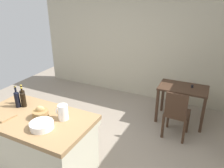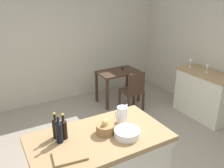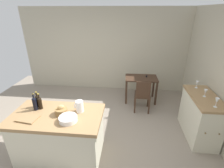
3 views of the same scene
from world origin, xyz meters
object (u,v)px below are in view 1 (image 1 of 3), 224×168
object	(u,v)px
pitcher	(63,112)
wine_bottle_green	(17,99)
cutting_board	(3,115)
bread_basket	(41,114)
writing_desk	(183,93)
wine_bottle_dark	(23,99)
wash_bowl	(42,125)
wine_bottle_amber	(23,96)
island_table	(39,142)
wooden_chair	(176,113)

from	to	relation	value
pitcher	wine_bottle_green	size ratio (longest dim) A/B	0.77
wine_bottle_green	cutting_board	bearing A→B (deg)	-88.20
pitcher	bread_basket	size ratio (longest dim) A/B	1.21
writing_desk	wine_bottle_dark	bearing A→B (deg)	-132.93
pitcher	wine_bottle_dark	world-z (taller)	wine_bottle_dark
wash_bowl	wine_bottle_amber	world-z (taller)	wine_bottle_amber
writing_desk	bread_basket	distance (m)	2.66
island_table	wine_bottle_green	world-z (taller)	wine_bottle_green
bread_basket	wine_bottle_amber	bearing A→B (deg)	159.47
bread_basket	cutting_board	bearing A→B (deg)	-158.54
wash_bowl	bread_basket	distance (m)	0.25
island_table	wine_bottle_green	size ratio (longest dim) A/B	4.76
island_table	wine_bottle_green	distance (m)	0.68
wooden_chair	wash_bowl	xyz separation A→B (m)	(-1.31, -1.77, 0.43)
wash_bowl	wine_bottle_dark	xyz separation A→B (m)	(-0.61, 0.31, 0.08)
pitcher	wine_bottle_amber	world-z (taller)	wine_bottle_amber
wine_bottle_green	wine_bottle_amber	bearing A→B (deg)	92.99
pitcher	wine_bottle_dark	bearing A→B (deg)	177.93
writing_desk	pitcher	bearing A→B (deg)	-119.79
island_table	bread_basket	bearing A→B (deg)	14.75
wooden_chair	wine_bottle_green	size ratio (longest dim) A/B	2.77
cutting_board	wine_bottle_amber	size ratio (longest dim) A/B	1.06
pitcher	cutting_board	bearing A→B (deg)	-159.14
wash_bowl	island_table	bearing A→B (deg)	149.95
cutting_board	island_table	bearing A→B (deg)	22.83
island_table	bread_basket	size ratio (longest dim) A/B	7.50
writing_desk	wash_bowl	distance (m)	2.72
wash_bowl	bread_basket	xyz separation A→B (m)	(-0.18, 0.18, 0.02)
pitcher	wine_bottle_green	distance (m)	0.79
wooden_chair	wine_bottle_dark	world-z (taller)	wine_bottle_dark
writing_desk	bread_basket	size ratio (longest dim) A/B	4.43
island_table	bread_basket	world-z (taller)	bread_basket
cutting_board	wine_bottle_dark	size ratio (longest dim) A/B	1.07
wooden_chair	bread_basket	bearing A→B (deg)	-133.01
island_table	cutting_board	distance (m)	0.60
writing_desk	island_table	bearing A→B (deg)	-125.35
island_table	wooden_chair	bearing A→B (deg)	45.78
bread_basket	wine_bottle_amber	size ratio (longest dim) A/B	0.69
island_table	wooden_chair	size ratio (longest dim) A/B	1.72
pitcher	wooden_chair	bearing A→B (deg)	51.17
cutting_board	wash_bowl	bearing A→B (deg)	1.45
bread_basket	pitcher	bearing A→B (deg)	19.81
writing_desk	pitcher	world-z (taller)	pitcher
pitcher	wine_bottle_green	world-z (taller)	wine_bottle_green
writing_desk	wash_bowl	size ratio (longest dim) A/B	3.17
writing_desk	wooden_chair	world-z (taller)	wooden_chair
island_table	wine_bottle_amber	world-z (taller)	wine_bottle_amber
wash_bowl	wooden_chair	bearing A→B (deg)	53.50
wine_bottle_dark	wine_bottle_green	world-z (taller)	wine_bottle_green
wine_bottle_amber	island_table	bearing A→B (deg)	-26.86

